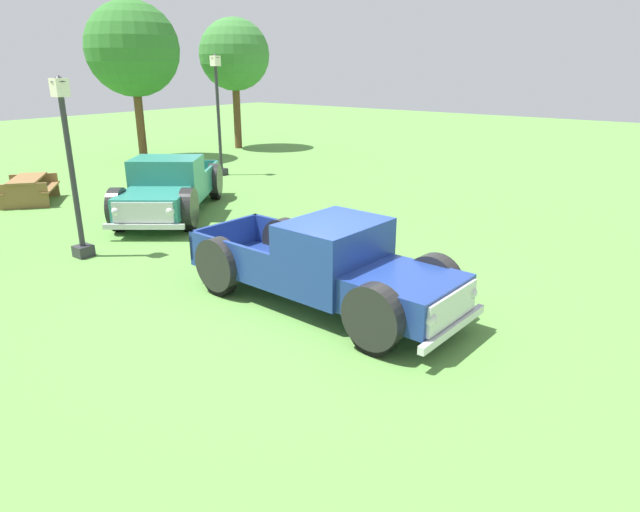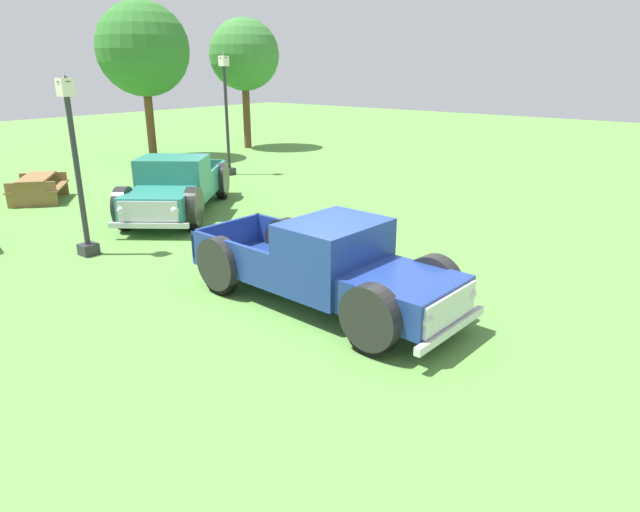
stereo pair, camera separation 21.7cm
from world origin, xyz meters
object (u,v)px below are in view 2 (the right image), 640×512
(lamp_post_far, at_px, (77,165))
(oak_tree_east, at_px, (244,55))
(picnic_table, at_px, (38,185))
(pickup_truck_behind_left, at_px, (174,188))
(pickup_truck_foreground, at_px, (336,269))
(lamp_post_near, at_px, (227,113))
(oak_tree_west, at_px, (143,50))

(lamp_post_far, bearing_deg, oak_tree_east, 34.19)
(picnic_table, bearing_deg, pickup_truck_behind_left, -71.56)
(pickup_truck_foreground, height_order, lamp_post_near, lamp_post_near)
(pickup_truck_behind_left, relative_size, picnic_table, 2.31)
(pickup_truck_foreground, xyz_separation_m, pickup_truck_behind_left, (2.18, 7.38, 0.03))
(pickup_truck_foreground, bearing_deg, pickup_truck_behind_left, 73.53)
(lamp_post_far, distance_m, picnic_table, 6.46)
(pickup_truck_foreground, distance_m, oak_tree_east, 20.64)
(lamp_post_near, relative_size, oak_tree_west, 0.67)
(pickup_truck_behind_left, height_order, lamp_post_far, lamp_post_far)
(pickup_truck_foreground, bearing_deg, picnic_table, 87.19)
(lamp_post_near, height_order, oak_tree_west, oak_tree_west)
(pickup_truck_behind_left, distance_m, picnic_table, 5.02)
(pickup_truck_foreground, height_order, oak_tree_east, oak_tree_east)
(pickup_truck_behind_left, distance_m, lamp_post_near, 6.41)
(pickup_truck_foreground, relative_size, picnic_table, 2.25)
(oak_tree_east, bearing_deg, pickup_truck_behind_left, -142.33)
(lamp_post_near, distance_m, picnic_table, 7.10)
(lamp_post_far, height_order, oak_tree_east, oak_tree_east)
(pickup_truck_behind_left, relative_size, lamp_post_far, 1.40)
(picnic_table, bearing_deg, oak_tree_west, 30.92)
(pickup_truck_foreground, bearing_deg, oak_tree_east, 50.49)
(lamp_post_far, xyz_separation_m, oak_tree_east, (14.07, 9.56, 2.45))
(pickup_truck_foreground, relative_size, pickup_truck_behind_left, 0.97)
(pickup_truck_foreground, distance_m, lamp_post_near, 13.21)
(oak_tree_west, bearing_deg, lamp_post_near, -94.32)
(pickup_truck_behind_left, bearing_deg, pickup_truck_foreground, -106.47)
(pickup_truck_foreground, distance_m, pickup_truck_behind_left, 7.69)
(pickup_truck_foreground, relative_size, oak_tree_east, 0.84)
(lamp_post_far, xyz_separation_m, picnic_table, (1.75, 6.03, -1.52))
(pickup_truck_behind_left, xyz_separation_m, oak_tree_west, (5.58, 9.05, 3.86))
(pickup_truck_foreground, distance_m, picnic_table, 12.15)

